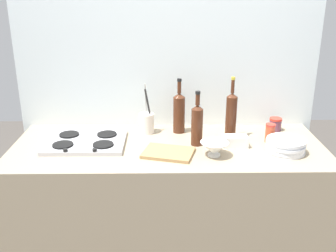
{
  "coord_description": "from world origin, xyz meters",
  "views": [
    {
      "loc": [
        -0.03,
        -2.08,
        1.78
      ],
      "look_at": [
        0.0,
        0.0,
        1.02
      ],
      "focal_mm": 41.89,
      "sensor_mm": 36.0,
      "label": 1
    }
  ],
  "objects_px": {
    "stovetop_hob": "(86,142)",
    "condiment_jar_rear": "(275,124)",
    "cutting_board": "(169,153)",
    "plate_stack": "(286,146)",
    "wine_bottle_leftmost": "(197,124)",
    "wine_bottle_mid_left": "(179,112)",
    "mixing_bowl": "(214,148)",
    "condiment_jar_front": "(270,133)",
    "butter_dish": "(235,141)",
    "wine_bottle_mid_right": "(231,115)",
    "utensil_crock": "(147,122)"
  },
  "relations": [
    {
      "from": "wine_bottle_leftmost",
      "to": "condiment_jar_front",
      "type": "xyz_separation_m",
      "value": [
        0.43,
        0.04,
        -0.07
      ]
    },
    {
      "from": "wine_bottle_leftmost",
      "to": "stovetop_hob",
      "type": "bearing_deg",
      "value": 178.57
    },
    {
      "from": "wine_bottle_leftmost",
      "to": "cutting_board",
      "type": "xyz_separation_m",
      "value": [
        -0.16,
        -0.14,
        -0.12
      ]
    },
    {
      "from": "stovetop_hob",
      "to": "wine_bottle_leftmost",
      "type": "bearing_deg",
      "value": -1.43
    },
    {
      "from": "plate_stack",
      "to": "utensil_crock",
      "type": "bearing_deg",
      "value": 158.13
    },
    {
      "from": "utensil_crock",
      "to": "cutting_board",
      "type": "height_order",
      "value": "utensil_crock"
    },
    {
      "from": "wine_bottle_mid_left",
      "to": "wine_bottle_mid_right",
      "type": "distance_m",
      "value": 0.32
    },
    {
      "from": "utensil_crock",
      "to": "condiment_jar_rear",
      "type": "height_order",
      "value": "utensil_crock"
    },
    {
      "from": "plate_stack",
      "to": "mixing_bowl",
      "type": "xyz_separation_m",
      "value": [
        -0.4,
        -0.04,
        0.0
      ]
    },
    {
      "from": "plate_stack",
      "to": "wine_bottle_leftmost",
      "type": "relative_size",
      "value": 0.69
    },
    {
      "from": "stovetop_hob",
      "to": "wine_bottle_mid_right",
      "type": "relative_size",
      "value": 1.21
    },
    {
      "from": "wine_bottle_leftmost",
      "to": "cutting_board",
      "type": "distance_m",
      "value": 0.24
    },
    {
      "from": "condiment_jar_rear",
      "to": "mixing_bowl",
      "type": "bearing_deg",
      "value": -138.53
    },
    {
      "from": "condiment_jar_rear",
      "to": "cutting_board",
      "type": "bearing_deg",
      "value": -151.94
    },
    {
      "from": "condiment_jar_front",
      "to": "wine_bottle_mid_left",
      "type": "bearing_deg",
      "value": 162.1
    },
    {
      "from": "utensil_crock",
      "to": "cutting_board",
      "type": "bearing_deg",
      "value": -68.16
    },
    {
      "from": "wine_bottle_leftmost",
      "to": "mixing_bowl",
      "type": "height_order",
      "value": "wine_bottle_leftmost"
    },
    {
      "from": "wine_bottle_mid_left",
      "to": "utensil_crock",
      "type": "xyz_separation_m",
      "value": [
        -0.2,
        -0.01,
        -0.06
      ]
    },
    {
      "from": "butter_dish",
      "to": "condiment_jar_front",
      "type": "height_order",
      "value": "condiment_jar_front"
    },
    {
      "from": "butter_dish",
      "to": "mixing_bowl",
      "type": "bearing_deg",
      "value": -136.09
    },
    {
      "from": "stovetop_hob",
      "to": "condiment_jar_rear",
      "type": "height_order",
      "value": "condiment_jar_rear"
    },
    {
      "from": "wine_bottle_leftmost",
      "to": "wine_bottle_mid_left",
      "type": "bearing_deg",
      "value": 114.63
    },
    {
      "from": "wine_bottle_mid_left",
      "to": "mixing_bowl",
      "type": "bearing_deg",
      "value": -64.13
    },
    {
      "from": "wine_bottle_mid_left",
      "to": "cutting_board",
      "type": "bearing_deg",
      "value": -101.36
    },
    {
      "from": "stovetop_hob",
      "to": "plate_stack",
      "type": "relative_size",
      "value": 2.06
    },
    {
      "from": "butter_dish",
      "to": "stovetop_hob",
      "type": "bearing_deg",
      "value": 177.09
    },
    {
      "from": "stovetop_hob",
      "to": "condiment_jar_front",
      "type": "xyz_separation_m",
      "value": [
        1.08,
        0.02,
        0.04
      ]
    },
    {
      "from": "wine_bottle_mid_left",
      "to": "wine_bottle_mid_right",
      "type": "xyz_separation_m",
      "value": [
        0.31,
        -0.09,
        0.01
      ]
    },
    {
      "from": "condiment_jar_front",
      "to": "wine_bottle_mid_right",
      "type": "bearing_deg",
      "value": 161.05
    },
    {
      "from": "condiment_jar_front",
      "to": "wine_bottle_leftmost",
      "type": "bearing_deg",
      "value": -175.31
    },
    {
      "from": "butter_dish",
      "to": "plate_stack",
      "type": "bearing_deg",
      "value": -18.29
    },
    {
      "from": "plate_stack",
      "to": "wine_bottle_leftmost",
      "type": "distance_m",
      "value": 0.5
    },
    {
      "from": "stovetop_hob",
      "to": "condiment_jar_front",
      "type": "height_order",
      "value": "condiment_jar_front"
    },
    {
      "from": "condiment_jar_rear",
      "to": "cutting_board",
      "type": "height_order",
      "value": "condiment_jar_rear"
    },
    {
      "from": "plate_stack",
      "to": "butter_dish",
      "type": "relative_size",
      "value": 1.54
    },
    {
      "from": "wine_bottle_mid_right",
      "to": "condiment_jar_front",
      "type": "distance_m",
      "value": 0.25
    },
    {
      "from": "wine_bottle_mid_right",
      "to": "mixing_bowl",
      "type": "relative_size",
      "value": 2.43
    },
    {
      "from": "butter_dish",
      "to": "cutting_board",
      "type": "distance_m",
      "value": 0.4
    },
    {
      "from": "stovetop_hob",
      "to": "utensil_crock",
      "type": "relative_size",
      "value": 1.45
    },
    {
      "from": "cutting_board",
      "to": "butter_dish",
      "type": "bearing_deg",
      "value": 15.85
    },
    {
      "from": "condiment_jar_front",
      "to": "stovetop_hob",
      "type": "bearing_deg",
      "value": -178.97
    },
    {
      "from": "plate_stack",
      "to": "butter_dish",
      "type": "height_order",
      "value": "plate_stack"
    },
    {
      "from": "mixing_bowl",
      "to": "stovetop_hob",
      "type": "bearing_deg",
      "value": 166.51
    },
    {
      "from": "mixing_bowl",
      "to": "condiment_jar_front",
      "type": "relative_size",
      "value": 1.38
    },
    {
      "from": "wine_bottle_leftmost",
      "to": "condiment_jar_rear",
      "type": "bearing_deg",
      "value": 23.69
    },
    {
      "from": "wine_bottle_leftmost",
      "to": "utensil_crock",
      "type": "bearing_deg",
      "value": 146.36
    },
    {
      "from": "condiment_jar_rear",
      "to": "cutting_board",
      "type": "xyz_separation_m",
      "value": [
        -0.68,
        -0.36,
        -0.03
      ]
    },
    {
      "from": "stovetop_hob",
      "to": "cutting_board",
      "type": "bearing_deg",
      "value": -17.52
    },
    {
      "from": "mixing_bowl",
      "to": "condiment_jar_front",
      "type": "bearing_deg",
      "value": 28.89
    },
    {
      "from": "cutting_board",
      "to": "condiment_jar_rear",
      "type": "bearing_deg",
      "value": 28.06
    }
  ]
}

